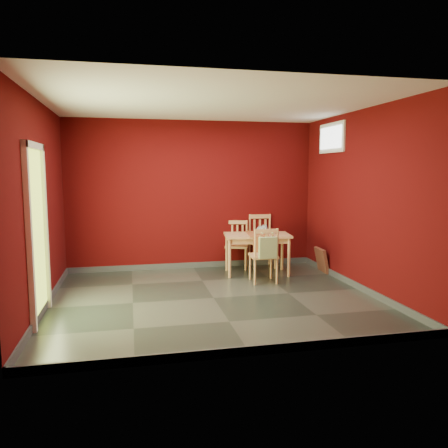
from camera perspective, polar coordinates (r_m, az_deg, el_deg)
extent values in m
plane|color=#2D342D|center=(6.29, -1.38, -9.63)|extent=(4.50, 4.50, 0.00)
plane|color=#490708|center=(8.02, -4.10, 3.76)|extent=(4.50, 0.00, 4.50)
plane|color=#490708|center=(4.11, 3.82, 0.67)|extent=(4.50, 0.00, 4.50)
plane|color=#490708|center=(6.05, -22.87, 2.17)|extent=(0.00, 4.00, 4.00)
plane|color=#490708|center=(6.83, 17.48, 2.90)|extent=(0.00, 4.00, 4.00)
plane|color=white|center=(6.10, -1.45, 15.48)|extent=(4.50, 4.50, 0.00)
cube|color=#3F4244|center=(8.18, -4.01, -5.37)|extent=(4.50, 0.02, 0.10)
cube|color=#3F4244|center=(4.45, 3.64, -16.17)|extent=(4.50, 0.02, 0.10)
cube|color=#3F4244|center=(6.28, -22.19, -9.73)|extent=(0.03, 4.00, 0.10)
cube|color=#3F4244|center=(7.04, 17.00, -7.72)|extent=(0.03, 4.00, 0.10)
cube|color=#B7D838|center=(5.69, -23.33, -1.42)|extent=(0.02, 0.85, 2.05)
cube|color=white|center=(5.23, -24.08, -1.71)|extent=(0.06, 0.08, 2.13)
cube|color=white|center=(6.13, -22.32, -0.42)|extent=(0.06, 0.08, 2.13)
cube|color=white|center=(5.64, -23.63, 9.36)|extent=(0.06, 1.01, 0.08)
cube|color=white|center=(7.72, 13.90, 10.88)|extent=(0.03, 0.90, 0.50)
cube|color=white|center=(7.71, 13.76, 10.89)|extent=(0.02, 0.76, 0.36)
cube|color=silver|center=(8.50, 6.72, -3.21)|extent=(0.08, 0.02, 0.12)
cube|color=tan|center=(7.61, 4.35, -1.46)|extent=(1.20, 0.80, 0.04)
cube|color=tan|center=(7.62, 4.35, -1.94)|extent=(1.08, 0.68, 0.09)
cylinder|color=tan|center=(7.35, 0.74, -4.53)|extent=(0.05, 0.05, 0.66)
cylinder|color=tan|center=(7.88, 0.38, -3.74)|extent=(0.05, 0.05, 0.66)
cylinder|color=tan|center=(7.50, 8.47, -4.36)|extent=(0.05, 0.05, 0.66)
cylinder|color=tan|center=(8.02, 7.61, -3.60)|extent=(0.05, 0.05, 0.66)
cube|color=#A05129|center=(7.61, 4.35, -1.28)|extent=(0.42, 0.73, 0.01)
cube|color=#A05129|center=(7.31, 5.11, -3.03)|extent=(0.33, 0.05, 0.34)
cube|color=tan|center=(8.08, 1.67, -2.86)|extent=(0.51, 0.51, 0.04)
cylinder|color=tan|center=(7.96, 0.32, -4.60)|extent=(0.03, 0.03, 0.40)
cylinder|color=tan|center=(8.30, 0.54, -4.12)|extent=(0.03, 0.03, 0.40)
cylinder|color=tan|center=(7.94, 2.84, -4.65)|extent=(0.03, 0.03, 0.40)
cylinder|color=tan|center=(8.28, 2.96, -4.16)|extent=(0.03, 0.03, 0.40)
cylinder|color=tan|center=(8.22, 0.54, -1.00)|extent=(0.03, 0.03, 0.44)
cylinder|color=tan|center=(8.20, 2.98, -1.03)|extent=(0.03, 0.03, 0.44)
cube|color=tan|center=(8.19, 1.76, 0.23)|extent=(0.36, 0.15, 0.07)
cube|color=tan|center=(8.22, 1.08, -1.27)|extent=(0.04, 0.03, 0.34)
cube|color=tan|center=(8.22, 1.76, -1.28)|extent=(0.04, 0.03, 0.34)
cube|color=tan|center=(8.21, 2.43, -1.29)|extent=(0.04, 0.03, 0.34)
cube|color=tan|center=(8.19, 5.03, -2.40)|extent=(0.47, 0.47, 0.04)
cylinder|color=tan|center=(8.00, 4.02, -4.40)|extent=(0.04, 0.04, 0.45)
cylinder|color=tan|center=(8.37, 3.37, -3.88)|extent=(0.04, 0.04, 0.45)
cylinder|color=tan|center=(8.10, 6.71, -4.28)|extent=(0.04, 0.04, 0.45)
cylinder|color=tan|center=(8.47, 5.95, -3.78)|extent=(0.04, 0.04, 0.45)
cylinder|color=tan|center=(8.29, 3.40, -0.41)|extent=(0.04, 0.04, 0.49)
cylinder|color=tan|center=(8.39, 6.00, -0.35)|extent=(0.04, 0.04, 0.49)
cube|color=tan|center=(8.31, 4.72, 0.99)|extent=(0.41, 0.05, 0.08)
cube|color=tan|center=(8.31, 3.98, -0.69)|extent=(0.04, 0.02, 0.38)
cube|color=tan|center=(8.34, 4.70, -0.68)|extent=(0.04, 0.02, 0.38)
cube|color=tan|center=(8.37, 5.42, -0.66)|extent=(0.04, 0.02, 0.38)
cube|color=tan|center=(7.10, 5.16, -4.17)|extent=(0.44, 0.44, 0.04)
cylinder|color=tan|center=(7.36, 6.16, -5.56)|extent=(0.04, 0.04, 0.41)
cylinder|color=tan|center=(7.03, 6.92, -6.19)|extent=(0.04, 0.04, 0.41)
cylinder|color=tan|center=(7.28, 3.43, -5.68)|extent=(0.04, 0.04, 0.41)
cylinder|color=tan|center=(6.94, 4.06, -6.32)|extent=(0.04, 0.04, 0.41)
cylinder|color=tan|center=(6.94, 6.98, -2.42)|extent=(0.04, 0.04, 0.45)
cylinder|color=tan|center=(6.85, 4.09, -2.51)|extent=(0.04, 0.04, 0.45)
cube|color=tan|center=(6.86, 5.56, -0.95)|extent=(0.38, 0.06, 0.07)
cube|color=tan|center=(6.92, 6.34, -2.77)|extent=(0.04, 0.02, 0.35)
cube|color=tan|center=(6.90, 5.54, -2.79)|extent=(0.04, 0.02, 0.35)
cube|color=tan|center=(6.87, 4.74, -2.82)|extent=(0.04, 0.02, 0.35)
cube|color=#92A469|center=(6.83, 5.74, -3.10)|extent=(0.28, 0.09, 0.34)
cylinder|color=#92A469|center=(6.82, 4.98, -1.16)|extent=(0.01, 0.14, 0.01)
cylinder|color=#92A469|center=(6.87, 6.24, -1.12)|extent=(0.01, 0.14, 0.01)
cube|color=brown|center=(7.99, 12.64, -4.62)|extent=(0.16, 0.43, 0.43)
cube|color=black|center=(7.99, 12.61, -4.62)|extent=(0.11, 0.30, 0.30)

